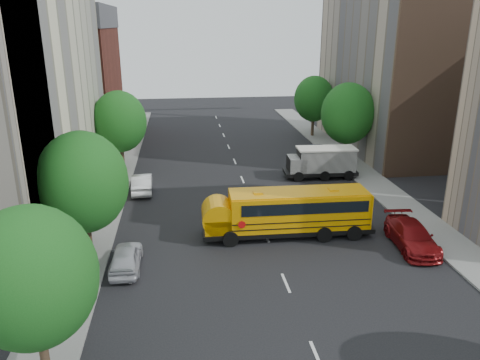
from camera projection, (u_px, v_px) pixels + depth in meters
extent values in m
plane|color=black|center=(261.00, 224.00, 33.10)|extent=(120.00, 120.00, 0.00)
cube|color=slate|center=(105.00, 205.00, 36.39)|extent=(3.00, 80.00, 0.12)
cube|color=slate|center=(386.00, 192.00, 39.17)|extent=(3.00, 80.00, 0.12)
cube|color=silver|center=(242.00, 180.00, 42.50)|extent=(0.15, 64.00, 0.01)
cube|color=beige|center=(1.00, 75.00, 33.39)|extent=(10.00, 26.00, 20.00)
cube|color=maroon|center=(71.00, 86.00, 55.19)|extent=(10.00, 15.00, 13.00)
cube|color=tan|center=(393.00, 67.00, 51.22)|extent=(10.00, 22.00, 18.00)
cube|color=brown|center=(448.00, 78.00, 40.87)|extent=(10.10, 0.30, 18.00)
cylinder|color=#38281C|center=(44.00, 352.00, 18.18)|extent=(0.36, 0.36, 2.70)
ellipsoid|color=#165418|center=(32.00, 277.00, 17.13)|extent=(4.80, 4.80, 5.52)
cylinder|color=#38281C|center=(89.00, 239.00, 27.55)|extent=(0.36, 0.36, 2.88)
ellipsoid|color=#165418|center=(83.00, 182.00, 26.43)|extent=(5.12, 5.12, 5.89)
cylinder|color=#38281C|center=(122.00, 157.00, 44.49)|extent=(0.36, 0.36, 2.81)
ellipsoid|color=#165418|center=(120.00, 122.00, 43.40)|extent=(4.99, 4.99, 5.74)
cylinder|color=#38281C|center=(345.00, 149.00, 47.12)|extent=(0.36, 0.36, 2.95)
ellipsoid|color=#165418|center=(348.00, 113.00, 45.98)|extent=(5.25, 5.25, 6.04)
cylinder|color=#38281C|center=(313.00, 126.00, 58.44)|extent=(0.36, 0.36, 2.74)
ellipsoid|color=#165418|center=(314.00, 99.00, 57.38)|extent=(4.86, 4.86, 5.59)
cube|color=black|center=(287.00, 227.00, 31.21)|extent=(11.30, 2.75, 0.30)
cube|color=orange|center=(298.00, 209.00, 30.87)|extent=(9.08, 2.66, 2.31)
cube|color=orange|center=(218.00, 222.00, 30.53)|extent=(1.85, 2.34, 1.00)
cube|color=black|center=(234.00, 204.00, 30.26)|extent=(0.54, 2.32, 1.21)
cube|color=orange|center=(299.00, 192.00, 30.49)|extent=(9.08, 2.46, 0.14)
cube|color=black|center=(301.00, 202.00, 30.73)|extent=(8.28, 2.71, 0.75)
cube|color=black|center=(298.00, 220.00, 31.12)|extent=(9.09, 2.72, 0.06)
cube|color=black|center=(298.00, 215.00, 30.99)|extent=(9.09, 2.72, 0.06)
cube|color=orange|center=(365.00, 206.00, 31.35)|extent=(0.19, 2.51, 2.31)
cube|color=orange|center=(258.00, 192.00, 30.17)|extent=(0.61, 0.61, 0.10)
cube|color=orange|center=(333.00, 189.00, 30.70)|extent=(0.61, 0.61, 0.10)
cylinder|color=orange|center=(218.00, 215.00, 30.37)|extent=(2.15, 2.35, 2.11)
cylinder|color=red|center=(242.00, 225.00, 29.29)|extent=(0.50, 0.05, 0.50)
cylinder|color=black|center=(230.00, 239.00, 29.63)|extent=(1.01, 0.32, 1.00)
cylinder|color=black|center=(227.00, 223.00, 31.99)|extent=(1.01, 0.32, 1.00)
cylinder|color=black|center=(324.00, 235.00, 30.27)|extent=(1.01, 0.32, 1.00)
cylinder|color=black|center=(314.00, 219.00, 32.64)|extent=(1.01, 0.32, 1.00)
cylinder|color=black|center=(354.00, 233.00, 30.48)|extent=(1.01, 0.32, 1.00)
cylinder|color=black|center=(342.00, 218.00, 32.85)|extent=(1.01, 0.32, 1.00)
cube|color=black|center=(320.00, 172.00, 42.93)|extent=(6.70, 2.47, 0.33)
cube|color=silver|center=(327.00, 160.00, 42.60)|extent=(5.15, 2.30, 1.98)
cube|color=silver|center=(294.00, 164.00, 42.46)|extent=(1.63, 2.16, 1.32)
cube|color=silver|center=(327.00, 148.00, 42.27)|extent=(5.38, 2.42, 0.13)
cylinder|color=black|center=(296.00, 177.00, 41.71)|extent=(0.94, 0.31, 0.93)
cylinder|color=black|center=(292.00, 170.00, 43.80)|extent=(0.94, 0.31, 0.93)
cylinder|color=black|center=(325.00, 176.00, 41.93)|extent=(0.94, 0.31, 0.93)
cylinder|color=black|center=(319.00, 169.00, 44.01)|extent=(0.94, 0.31, 0.93)
cylinder|color=black|center=(352.00, 176.00, 42.13)|extent=(0.94, 0.31, 0.93)
cylinder|color=black|center=(344.00, 168.00, 44.21)|extent=(0.94, 0.31, 0.93)
imported|color=#B9B8C0|center=(126.00, 257.00, 26.86)|extent=(1.72, 4.23, 1.44)
imported|color=silver|center=(142.00, 183.00, 39.28)|extent=(1.84, 4.70, 1.53)
imported|color=maroon|center=(412.00, 236.00, 29.43)|extent=(2.63, 5.58, 1.57)
imported|color=#35455D|center=(319.00, 152.00, 48.59)|extent=(2.21, 4.61, 1.52)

